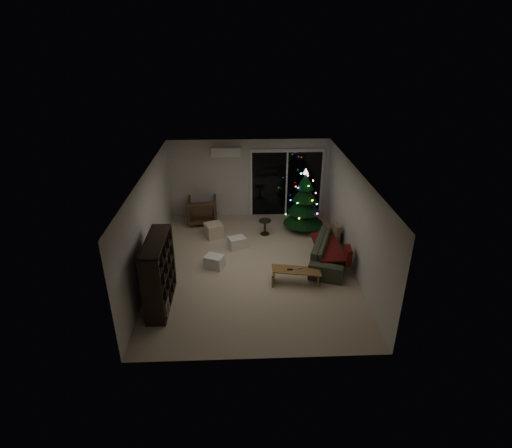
{
  "coord_description": "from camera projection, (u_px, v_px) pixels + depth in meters",
  "views": [
    {
      "loc": [
        -0.28,
        -8.79,
        5.41
      ],
      "look_at": [
        0.1,
        0.3,
        1.05
      ],
      "focal_mm": 28.0,
      "sensor_mm": 36.0,
      "label": 1
    }
  ],
  "objects": [
    {
      "name": "stereo",
      "position": [
        162.0,
        234.0,
        9.94
      ],
      "size": [
        0.41,
        0.48,
        0.17
      ],
      "primitive_type": "cube",
      "color": "black",
      "rests_on": "media_cabinet"
    },
    {
      "name": "armchair",
      "position": [
        202.0,
        210.0,
        12.48
      ],
      "size": [
        0.9,
        0.92,
        0.81
      ],
      "primitive_type": "imported",
      "rotation": [
        0.0,
        0.0,
        3.18
      ],
      "color": "#432E25",
      "rests_on": "floor"
    },
    {
      "name": "ottoman",
      "position": [
        214.0,
        230.0,
        11.65
      ],
      "size": [
        0.6,
        0.6,
        0.42
      ],
      "primitive_type": "cube",
      "rotation": [
        0.0,
        0.0,
        0.39
      ],
      "color": "beige",
      "rests_on": "floor"
    },
    {
      "name": "sofa_throw",
      "position": [
        328.0,
        247.0,
        10.27
      ],
      "size": [
        0.66,
        1.53,
        0.05
      ],
      "primitive_type": "cube",
      "color": "#440C0A",
      "rests_on": "sofa"
    },
    {
      "name": "cardboard_box_a",
      "position": [
        214.0,
        262.0,
        10.15
      ],
      "size": [
        0.55,
        0.49,
        0.33
      ],
      "primitive_type": "cube",
      "rotation": [
        0.0,
        0.0,
        -0.39
      ],
      "color": "white",
      "rests_on": "floor"
    },
    {
      "name": "cardboard_box_b",
      "position": [
        237.0,
        243.0,
        11.08
      ],
      "size": [
        0.54,
        0.48,
        0.31
      ],
      "primitive_type": "cube",
      "rotation": [
        0.0,
        0.0,
        0.4
      ],
      "color": "white",
      "rests_on": "floor"
    },
    {
      "name": "floor_lamp",
      "position": [
        211.0,
        188.0,
        12.97
      ],
      "size": [
        0.27,
        0.27,
        1.72
      ],
      "primitive_type": "cylinder",
      "color": "black",
      "rests_on": "floor"
    },
    {
      "name": "cushion_b",
      "position": [
        348.0,
        255.0,
        9.64
      ],
      "size": [
        0.15,
        0.41,
        0.41
      ],
      "primitive_type": "cube",
      "rotation": [
        0.0,
        0.0,
        -0.07
      ],
      "color": "#440C0A",
      "rests_on": "sofa"
    },
    {
      "name": "bookshelf",
      "position": [
        150.0,
        273.0,
        8.5
      ],
      "size": [
        0.52,
        1.6,
        1.57
      ],
      "primitive_type": null,
      "rotation": [
        0.0,
        0.0,
        -0.08
      ],
      "color": "black",
      "rests_on": "floor"
    },
    {
      "name": "cushion_a",
      "position": [
        336.0,
        231.0,
        10.82
      ],
      "size": [
        0.16,
        0.42,
        0.41
      ],
      "primitive_type": "cube",
      "rotation": [
        0.0,
        0.0,
        0.09
      ],
      "color": "#806652",
      "rests_on": "sofa"
    },
    {
      "name": "coffee_table",
      "position": [
        296.0,
        276.0,
        9.51
      ],
      "size": [
        1.19,
        0.61,
        0.36
      ],
      "primitive_type": null,
      "rotation": [
        0.0,
        0.0,
        -0.19
      ],
      "color": "olive",
      "rests_on": "floor"
    },
    {
      "name": "sofa",
      "position": [
        331.0,
        251.0,
        10.33
      ],
      "size": [
        1.51,
        2.28,
        0.62
      ],
      "primitive_type": "imported",
      "rotation": [
        0.0,
        0.0,
        1.22
      ],
      "color": "#303626",
      "rests_on": "floor"
    },
    {
      "name": "room",
      "position": [
        267.0,
        207.0,
        11.19
      ],
      "size": [
        6.5,
        7.51,
        2.6
      ],
      "color": "beige",
      "rests_on": "ground"
    },
    {
      "name": "christmas_tree",
      "position": [
        304.0,
        200.0,
        11.77
      ],
      "size": [
        1.45,
        1.45,
        1.93
      ],
      "primitive_type": "cone",
      "rotation": [
        0.0,
        0.0,
        -0.24
      ],
      "color": "black",
      "rests_on": "floor"
    },
    {
      "name": "media_cabinet",
      "position": [
        164.0,
        251.0,
        10.15
      ],
      "size": [
        0.71,
        1.35,
        0.81
      ],
      "primitive_type": "cube",
      "rotation": [
        0.0,
        0.0,
        0.18
      ],
      "color": "black",
      "rests_on": "floor"
    },
    {
      "name": "remote_a",
      "position": [
        290.0,
        269.0,
        9.42
      ],
      "size": [
        0.14,
        0.04,
        0.02
      ],
      "primitive_type": "cube",
      "color": "black",
      "rests_on": "coffee_table"
    },
    {
      "name": "remote_b",
      "position": [
        300.0,
        268.0,
        9.48
      ],
      "size": [
        0.14,
        0.08,
        0.02
      ],
      "primitive_type": "cube",
      "rotation": [
        0.0,
        0.0,
        0.35
      ],
      "color": "slate",
      "rests_on": "coffee_table"
    },
    {
      "name": "side_table",
      "position": [
        265.0,
        227.0,
        11.79
      ],
      "size": [
        0.47,
        0.47,
        0.46
      ],
      "primitive_type": "cylinder",
      "rotation": [
        0.0,
        0.0,
        -0.35
      ],
      "color": "black",
      "rests_on": "floor"
    }
  ]
}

